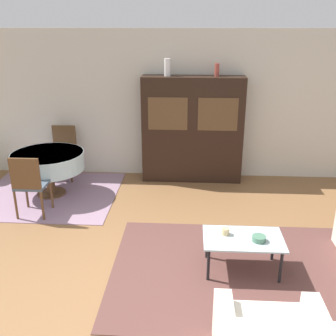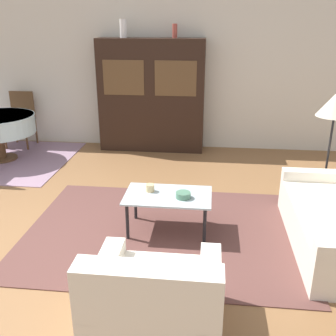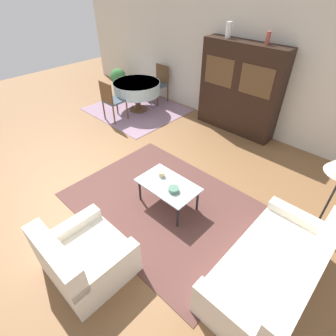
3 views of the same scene
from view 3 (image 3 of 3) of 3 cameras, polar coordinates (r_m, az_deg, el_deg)
The scene contains 16 objects.
ground_plane at distance 4.74m, azimuth -14.23°, elevation -4.04°, with size 14.00×14.00×0.00m, color brown.
wall_back at distance 6.44m, azimuth 12.86°, elevation 21.33°, with size 10.00×0.06×2.70m.
area_rug at distance 4.29m, azimuth -0.79°, elevation -7.86°, with size 3.02×2.23×0.01m.
dining_rug at distance 7.29m, azimuth -6.75°, elevation 12.54°, with size 2.31×2.08×0.01m.
couch at distance 3.45m, azimuth 22.18°, elevation -20.10°, with size 0.88×1.80×0.83m.
armchair at distance 3.47m, azimuth -17.83°, elevation -18.20°, with size 0.95×0.88×0.80m.
coffee_table at distance 4.02m, azimuth 0.00°, elevation -4.02°, with size 0.94×0.58×0.43m.
display_cabinet at distance 6.10m, azimuth 15.26°, elevation 16.18°, with size 1.81×0.41×1.91m.
dining_table at distance 7.04m, azimuth -6.81°, elevation 16.89°, with size 1.19×1.19×0.74m.
dining_chair_near at distance 6.60m, azimuth -12.30°, elevation 14.52°, with size 0.44×0.44×0.97m.
dining_chair_far at distance 7.57m, azimuth -1.89°, elevation 18.31°, with size 0.44×0.44×0.97m.
cup at distance 4.11m, azimuth -1.42°, elevation -1.35°, with size 0.09×0.09×0.08m.
bowl at distance 3.85m, azimuth 1.23°, elevation -4.72°, with size 0.16×0.16×0.06m.
vase_tall at distance 6.04m, azimuth 13.07°, elevation 27.25°, with size 0.11×0.11×0.29m.
vase_short at distance 5.65m, azimuth 20.95°, elevation 24.89°, with size 0.08×0.08×0.22m.
potted_plant at distance 8.54m, azimuth -10.74°, elevation 18.63°, with size 0.46×0.46×0.66m.
Camera 3 is at (3.20, -1.69, 3.06)m, focal length 28.00 mm.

